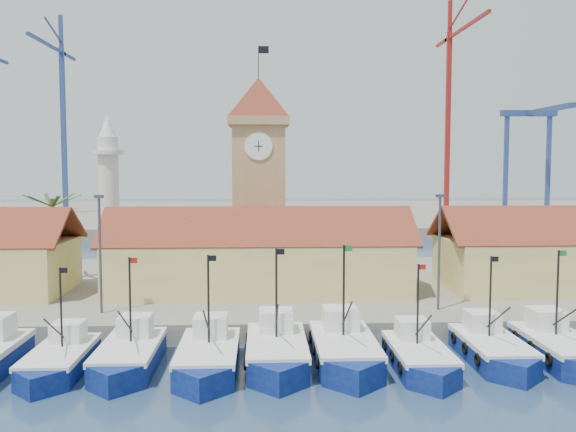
{
  "coord_description": "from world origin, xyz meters",
  "views": [
    {
      "loc": [
        0.21,
        -36.73,
        12.86
      ],
      "look_at": [
        2.51,
        18.0,
        8.39
      ],
      "focal_mm": 40.0,
      "sensor_mm": 36.0,
      "label": 1
    }
  ],
  "objects": [
    {
      "name": "ground",
      "position": [
        0.0,
        0.0,
        0.0
      ],
      "size": [
        400.0,
        400.0,
        0.0
      ],
      "primitive_type": "plane",
      "color": "navy",
      "rests_on": "ground"
    },
    {
      "name": "quay",
      "position": [
        0.0,
        24.0,
        0.75
      ],
      "size": [
        140.0,
        32.0,
        1.5
      ],
      "primitive_type": "cube",
      "color": "gray",
      "rests_on": "ground"
    },
    {
      "name": "terminal",
      "position": [
        0.0,
        110.0,
        1.0
      ],
      "size": [
        240.0,
        80.0,
        2.0
      ],
      "primitive_type": "cube",
      "color": "gray",
      "rests_on": "ground"
    },
    {
      "name": "boat_1",
      "position": [
        -12.27,
        2.28,
        0.7
      ],
      "size": [
        3.29,
        9.01,
        6.82
      ],
      "color": "#0C115D",
      "rests_on": "ground"
    },
    {
      "name": "boat_2",
      "position": [
        -8.12,
        2.83,
        0.76
      ],
      "size": [
        3.56,
        9.74,
        7.37
      ],
      "color": "#0C115D",
      "rests_on": "ground"
    },
    {
      "name": "boat_3",
      "position": [
        -3.12,
        2.18,
        0.78
      ],
      "size": [
        3.66,
        10.03,
        7.59
      ],
      "color": "#0C115D",
      "rests_on": "ground"
    },
    {
      "name": "boat_4",
      "position": [
        1.18,
        3.07,
        0.81
      ],
      "size": [
        3.8,
        10.4,
        7.87
      ],
      "color": "#0C115D",
      "rests_on": "ground"
    },
    {
      "name": "boat_5",
      "position": [
        5.55,
        3.14,
        0.83
      ],
      "size": [
        3.89,
        10.67,
        8.07
      ],
      "color": "#0C115D",
      "rests_on": "ground"
    },
    {
      "name": "boat_6",
      "position": [
        10.09,
        1.92,
        0.72
      ],
      "size": [
        3.35,
        9.18,
        6.95
      ],
      "color": "#0C115D",
      "rests_on": "ground"
    },
    {
      "name": "boat_7",
      "position": [
        15.21,
        3.23,
        0.75
      ],
      "size": [
        3.49,
        9.57,
        7.24
      ],
      "color": "#0C115D",
      "rests_on": "ground"
    },
    {
      "name": "boat_8",
      "position": [
        19.63,
        3.05,
        0.79
      ],
      "size": [
        3.69,
        10.11,
        7.65
      ],
      "color": "#0C115D",
      "rests_on": "ground"
    },
    {
      "name": "hall_center",
      "position": [
        0.0,
        20.0,
        3.99
      ],
      "size": [
        27.04,
        10.13,
        7.61
      ],
      "color": "#E7D57E",
      "rests_on": "quay"
    },
    {
      "name": "clock_tower",
      "position": [
        0.0,
        26.0,
        11.96
      ],
      "size": [
        5.8,
        5.8,
        22.7
      ],
      "color": "tan",
      "rests_on": "quay"
    },
    {
      "name": "minaret",
      "position": [
        -15.0,
        28.0,
        9.73
      ],
      "size": [
        3.0,
        3.0,
        16.3
      ],
      "color": "silver",
      "rests_on": "quay"
    },
    {
      "name": "palm_tree",
      "position": [
        -20.0,
        26.0,
        6.25
      ],
      "size": [
        5.6,
        5.03,
        8.39
      ],
      "color": "brown",
      "rests_on": "quay"
    },
    {
      "name": "lamp_posts",
      "position": [
        0.5,
        12.0,
        6.48
      ],
      "size": [
        80.7,
        0.25,
        9.03
      ],
      "color": "#3F3F44",
      "rests_on": "quay"
    },
    {
      "name": "crane_blue_near",
      "position": [
        -43.42,
        106.91,
        25.83
      ],
      "size": [
        1.0,
        30.6,
        43.26
      ],
      "color": "navy",
      "rests_on": "terminal"
    },
    {
      "name": "crane_red_right",
      "position": [
        41.71,
        103.41,
        27.97
      ],
      "size": [
        1.0,
        34.81,
        46.5
      ],
      "color": "maroon",
      "rests_on": "terminal"
    },
    {
      "name": "gantry",
      "position": [
        62.0,
        106.65,
        20.04
      ],
      "size": [
        13.0,
        22.0,
        23.2
      ],
      "color": "navy",
      "rests_on": "terminal"
    }
  ]
}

